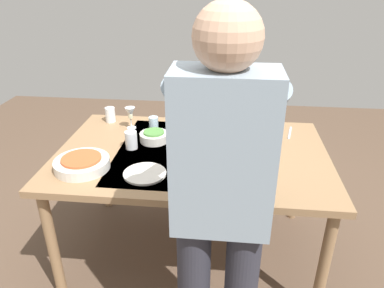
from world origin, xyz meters
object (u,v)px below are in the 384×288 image
at_px(water_cup_near_right, 110,115).
at_px(water_cup_far_left, 154,123).
at_px(serving_bowl_pasta, 82,163).
at_px(wine_glass_right, 212,139).
at_px(water_cup_near_left, 184,123).
at_px(water_cup_far_right, 131,140).
at_px(dinner_plate_near, 257,149).
at_px(chair_near, 231,129).
at_px(dining_table, 192,161).
at_px(wine_glass_left, 130,114).
at_px(wine_bottle, 243,176).
at_px(side_bowl_salad, 154,136).
at_px(person_server, 221,203).
at_px(dinner_plate_far, 145,174).

relative_size(water_cup_near_right, water_cup_far_left, 1.17).
distance_m(water_cup_far_left, serving_bowl_pasta, 0.63).
relative_size(wine_glass_right, water_cup_near_left, 1.44).
distance_m(water_cup_far_right, dinner_plate_near, 0.76).
xyz_separation_m(chair_near, dinner_plate_near, (-0.15, 0.83, 0.24)).
bearing_deg(water_cup_far_right, water_cup_far_left, -105.06).
bearing_deg(dinner_plate_near, water_cup_near_left, -26.04).
bearing_deg(water_cup_far_right, dining_table, 179.08).
bearing_deg(water_cup_far_left, water_cup_near_left, -179.72).
relative_size(water_cup_far_left, dinner_plate_near, 0.39).
xyz_separation_m(wine_glass_left, wine_glass_right, (-0.57, 0.33, 0.00)).
height_order(wine_bottle, serving_bowl_pasta, wine_bottle).
relative_size(wine_glass_left, water_cup_far_left, 1.68).
xyz_separation_m(wine_bottle, side_bowl_salad, (0.54, -0.55, -0.08)).
bearing_deg(water_cup_near_right, chair_near, -149.99).
bearing_deg(person_server, dinner_plate_far, -49.64).
xyz_separation_m(person_server, water_cup_far_left, (0.49, -1.08, -0.15)).
distance_m(chair_near, water_cup_far_left, 0.85).
relative_size(wine_bottle, dinner_plate_far, 1.29).
xyz_separation_m(water_cup_far_right, dinner_plate_near, (-0.76, -0.06, -0.05)).
bearing_deg(wine_glass_left, wine_bottle, 135.30).
xyz_separation_m(chair_near, wine_glass_left, (0.69, 0.60, 0.34)).
distance_m(person_server, wine_bottle, 0.37).
bearing_deg(side_bowl_salad, wine_bottle, 134.69).
distance_m(water_cup_near_left, serving_bowl_pasta, 0.75).
bearing_deg(wine_glass_right, serving_bowl_pasta, 18.52).
distance_m(wine_bottle, serving_bowl_pasta, 0.89).
bearing_deg(water_cup_far_right, wine_glass_left, -75.07).
bearing_deg(dinner_plate_near, dining_table, 9.74).
relative_size(water_cup_far_right, dinner_plate_near, 0.48).
xyz_separation_m(wine_glass_right, water_cup_far_left, (0.41, -0.33, -0.06)).
bearing_deg(chair_near, water_cup_near_left, 61.45).
bearing_deg(dinner_plate_far, person_server, 130.36).
bearing_deg(water_cup_near_right, wine_glass_left, 150.22).
xyz_separation_m(water_cup_far_left, side_bowl_salad, (-0.04, 0.18, -0.01)).
bearing_deg(water_cup_far_right, water_cup_near_left, -134.13).
height_order(water_cup_near_right, dinner_plate_far, water_cup_near_right).
height_order(chair_near, water_cup_near_left, chair_near).
relative_size(water_cup_far_left, serving_bowl_pasta, 0.30).
xyz_separation_m(wine_bottle, water_cup_near_right, (0.92, -0.83, -0.06)).
height_order(wine_bottle, dinner_plate_near, wine_bottle).
bearing_deg(water_cup_far_left, side_bowl_salad, 102.08).
bearing_deg(side_bowl_salad, serving_bowl_pasta, 49.82).
bearing_deg(chair_near, wine_bottle, 92.14).
bearing_deg(wine_glass_right, wine_glass_left, -30.25).
bearing_deg(wine_glass_left, wine_glass_right, 149.75).
relative_size(chair_near, dinner_plate_far, 3.96).
xyz_separation_m(wine_glass_right, serving_bowl_pasta, (0.70, 0.23, -0.07)).
bearing_deg(water_cup_far_left, water_cup_far_right, 74.94).
xyz_separation_m(dining_table, chair_near, (-0.24, -0.90, -0.17)).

